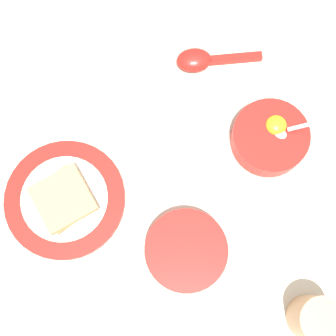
{
  "coord_description": "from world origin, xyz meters",
  "views": [
    {
      "loc": [
        0.02,
        0.25,
        0.85
      ],
      "look_at": [
        0.15,
        0.09,
        0.02
      ],
      "focal_mm": 50.0,
      "sensor_mm": 36.0,
      "label": 1
    }
  ],
  "objects": [
    {
      "name": "ground_plane",
      "position": [
        0.0,
        0.0,
        0.0
      ],
      "size": [
        3.0,
        3.0,
        0.0
      ],
      "primitive_type": "plane",
      "color": "beige"
    },
    {
      "name": "soup_spoon",
      "position": [
        0.23,
        -0.13,
        0.01
      ],
      "size": [
        0.14,
        0.14,
        0.03
      ],
      "color": "red",
      "rests_on": "ground_plane"
    },
    {
      "name": "toast_sandwich",
      "position": [
        0.26,
        0.25,
        0.03
      ],
      "size": [
        0.12,
        0.12,
        0.03
      ],
      "color": "tan",
      "rests_on": "toast_plate"
    },
    {
      "name": "drinking_cup",
      "position": [
        -0.21,
        0.14,
        0.05
      ],
      "size": [
        0.08,
        0.08,
        0.09
      ],
      "color": "tan",
      "rests_on": "ground_plane"
    },
    {
      "name": "toast_plate",
      "position": [
        0.26,
        0.25,
        0.01
      ],
      "size": [
        0.22,
        0.22,
        0.02
      ],
      "color": "red",
      "rests_on": "ground_plane"
    },
    {
      "name": "congee_bowl",
      "position": [
        0.03,
        0.18,
        0.03
      ],
      "size": [
        0.14,
        0.14,
        0.05
      ],
      "color": "red",
      "rests_on": "ground_plane"
    },
    {
      "name": "egg_bowl",
      "position": [
        0.03,
        -0.08,
        0.02
      ],
      "size": [
        0.14,
        0.14,
        0.08
      ],
      "color": "red",
      "rests_on": "ground_plane"
    }
  ]
}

